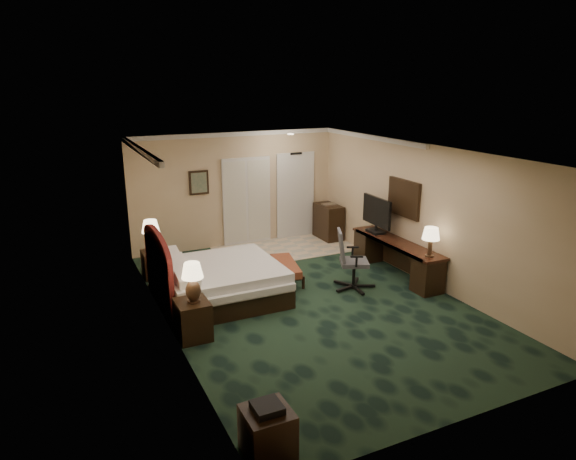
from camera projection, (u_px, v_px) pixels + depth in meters
name	position (u px, v px, depth m)	size (l,w,h in m)	color
floor	(309.00, 302.00, 9.25)	(5.00, 7.50, 0.00)	black
ceiling	(311.00, 152.00, 8.49)	(5.00, 7.50, 0.00)	white
wall_back	(236.00, 190.00, 12.12)	(5.00, 0.00, 2.70)	tan
wall_front	(469.00, 317.00, 5.62)	(5.00, 0.00, 2.70)	tan
wall_left	(165.00, 250.00, 7.84)	(0.00, 7.50, 2.70)	tan
wall_right	(424.00, 214.00, 9.90)	(0.00, 7.50, 2.70)	tan
crown_molding	(311.00, 155.00, 8.51)	(5.00, 7.50, 0.10)	silver
tile_patch	(286.00, 249.00, 12.14)	(3.20, 1.70, 0.01)	#BCB6A4
headboard	(159.00, 268.00, 8.92)	(0.12, 2.00, 1.40)	#52130E
entry_door	(295.00, 196.00, 12.82)	(1.02, 0.06, 2.18)	silver
closet_doors	(247.00, 201.00, 12.28)	(1.20, 0.06, 2.10)	beige
wall_art	(199.00, 183.00, 11.65)	(0.45, 0.06, 0.55)	#3F5E4E
wall_mirror	(404.00, 198.00, 10.35)	(0.05, 0.95, 0.75)	white
bed	(222.00, 282.00, 9.29)	(2.05, 1.90, 0.65)	silver
nightstand_near	(193.00, 320.00, 7.89)	(0.49, 0.56, 0.61)	black
nightstand_far	(154.00, 264.00, 10.37)	(0.43, 0.49, 0.54)	black
lamp_near	(193.00, 282.00, 7.71)	(0.33, 0.33, 0.63)	black
lamp_far	(151.00, 236.00, 10.16)	(0.35, 0.35, 0.66)	black
bed_bench	(285.00, 272.00, 10.13)	(0.40, 1.16, 0.39)	maroon
side_table	(268.00, 433.00, 5.41)	(0.50, 0.50, 0.54)	black
desk	(396.00, 258.00, 10.43)	(0.53, 2.47, 0.71)	black
tv	(377.00, 215.00, 10.84)	(0.08, 0.99, 0.77)	black
desk_lamp	(430.00, 242.00, 9.38)	(0.32, 0.32, 0.57)	black
desk_chair	(354.00, 260.00, 9.69)	(0.67, 0.63, 1.16)	#4A4B52
minibar	(328.00, 222.00, 12.82)	(0.46, 0.82, 0.87)	black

